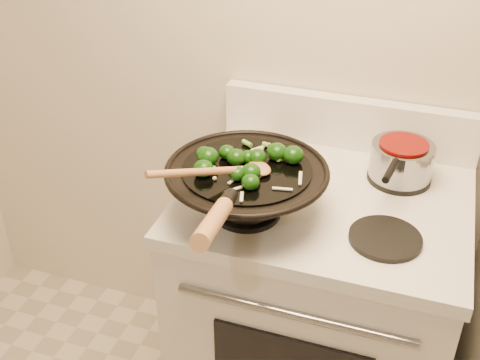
% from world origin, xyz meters
% --- Properties ---
extents(stove, '(0.78, 0.67, 1.08)m').
position_xyz_m(stove, '(-0.28, 1.17, 0.47)').
color(stove, white).
rests_on(stove, ground).
extents(wok, '(0.42, 0.69, 0.28)m').
position_xyz_m(wok, '(-0.45, 1.01, 1.00)').
color(wok, black).
rests_on(wok, stove).
extents(stirfry, '(0.29, 0.29, 0.05)m').
position_xyz_m(stirfry, '(-0.46, 1.02, 1.08)').
color(stirfry, '#0F3708').
rests_on(stirfry, wok).
extents(wooden_spoon, '(0.25, 0.27, 0.09)m').
position_xyz_m(wooden_spoon, '(-0.48, 0.95, 1.09)').
color(wooden_spoon, '#AB7143').
rests_on(wooden_spoon, wok).
extents(saucepan, '(0.18, 0.28, 0.10)m').
position_xyz_m(saucepan, '(-0.10, 1.32, 0.99)').
color(saucepan, gray).
rests_on(saucepan, stove).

